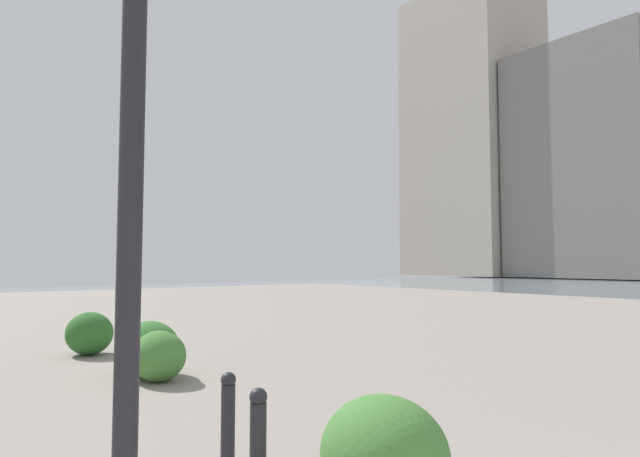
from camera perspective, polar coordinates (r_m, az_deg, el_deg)
The scene contains 9 objects.
building_annex at distance 72.89m, azimuth 26.78°, elevation 6.24°, with size 16.49×12.60×27.55m.
building_highrise at distance 81.81m, azimuth 15.96°, elevation 9.48°, with size 15.47×14.67×42.36m.
lamppost at distance 3.47m, azimuth -19.15°, elevation 16.93°, with size 0.98×0.28×4.46m.
bollard_near at distance 4.14m, azimuth -6.60°, elevation -21.76°, with size 0.13×0.13×0.82m.
bollard_mid at distance 4.87m, azimuth -9.74°, elevation -19.16°, with size 0.13×0.13×0.79m.
shrub_low at distance 4.03m, azimuth 6.80°, elevation -22.74°, with size 0.94×0.85×0.80m.
shrub_round at distance 8.73m, azimuth -17.66°, elevation -12.07°, with size 0.98×0.88×0.83m.
shrub_wide at distance 11.12m, azimuth -23.28°, elevation -10.19°, with size 0.93×0.84×0.79m.
shrub_tall at distance 8.36m, azimuth -16.75°, elevation -12.83°, with size 0.86×0.77×0.73m.
Camera 1 is at (0.07, 1.53, 1.72)m, focal length 30.15 mm.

